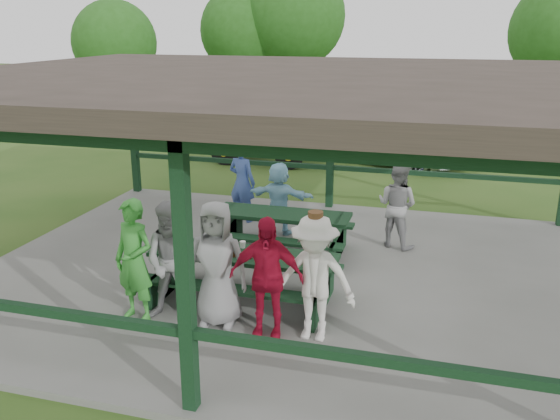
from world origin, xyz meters
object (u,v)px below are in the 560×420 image
(contestant_green, at_px, (134,261))
(contestant_red, at_px, (266,277))
(spectator_grey, at_px, (397,205))
(contestant_grey_mid, at_px, (217,264))
(contestant_grey_left, at_px, (174,261))
(farm_trailer, at_px, (265,137))
(picnic_table_near, at_px, (244,270))
(contestant_white_fedora, at_px, (314,278))
(pickup_truck, at_px, (389,137))
(picnic_table_far, at_px, (282,228))
(spectator_blue, at_px, (242,182))
(spectator_lblue, at_px, (279,198))

(contestant_green, height_order, contestant_red, contestant_green)
(spectator_grey, bearing_deg, contestant_grey_mid, 83.13)
(contestant_grey_left, xyz_separation_m, farm_trailer, (-1.84, 10.24, -0.20))
(picnic_table_near, relative_size, contestant_red, 1.67)
(contestant_white_fedora, relative_size, spectator_grey, 1.10)
(contestant_grey_left, distance_m, pickup_truck, 11.45)
(picnic_table_far, distance_m, contestant_red, 2.97)
(spectator_grey, distance_m, pickup_truck, 7.69)
(spectator_blue, distance_m, spectator_grey, 3.26)
(contestant_white_fedora, bearing_deg, spectator_blue, 122.13)
(spectator_blue, distance_m, pickup_truck, 7.37)
(contestant_red, distance_m, pickup_truck, 11.43)
(picnic_table_near, height_order, contestant_red, contestant_red)
(contestant_green, bearing_deg, spectator_lblue, 92.03)
(contestant_green, xyz_separation_m, farm_trailer, (-1.33, 10.40, -0.22))
(contestant_red, relative_size, spectator_blue, 0.99)
(picnic_table_far, bearing_deg, spectator_blue, 129.88)
(contestant_green, relative_size, spectator_blue, 1.04)
(picnic_table_near, bearing_deg, pickup_truck, 84.35)
(contestant_grey_mid, height_order, spectator_lblue, contestant_grey_mid)
(picnic_table_near, bearing_deg, spectator_lblue, 95.85)
(picnic_table_near, height_order, picnic_table_far, same)
(picnic_table_near, bearing_deg, contestant_grey_left, -133.06)
(contestant_green, bearing_deg, spectator_grey, 65.62)
(spectator_lblue, bearing_deg, picnic_table_near, 100.83)
(contestant_grey_mid, bearing_deg, spectator_lblue, 86.23)
(picnic_table_far, height_order, pickup_truck, pickup_truck)
(contestant_grey_mid, relative_size, spectator_lblue, 1.22)
(contestant_white_fedora, xyz_separation_m, spectator_blue, (-2.48, 4.33, -0.01))
(spectator_grey, bearing_deg, spectator_lblue, 20.02)
(spectator_lblue, xyz_separation_m, pickup_truck, (1.35, 7.53, -0.09))
(contestant_grey_left, bearing_deg, contestant_grey_mid, -10.85)
(contestant_grey_mid, distance_m, contestant_red, 0.74)
(picnic_table_near, height_order, pickup_truck, pickup_truck)
(picnic_table_near, distance_m, contestant_green, 1.60)
(farm_trailer, bearing_deg, contestant_green, -81.77)
(contestant_grey_mid, xyz_separation_m, spectator_lblue, (-0.20, 3.76, -0.16))
(picnic_table_near, bearing_deg, farm_trailer, 105.20)
(contestant_green, distance_m, contestant_white_fedora, 2.48)
(spectator_grey, distance_m, farm_trailer, 7.97)
(picnic_table_far, height_order, spectator_blue, spectator_blue)
(contestant_green, height_order, pickup_truck, contestant_green)
(contestant_red, height_order, spectator_grey, contestant_red)
(contestant_grey_mid, bearing_deg, pickup_truck, 77.40)
(contestant_red, bearing_deg, contestant_green, 174.03)
(picnic_table_far, relative_size, spectator_grey, 1.52)
(picnic_table_far, xyz_separation_m, spectator_grey, (1.92, 0.90, 0.32))
(picnic_table_near, bearing_deg, contestant_green, -142.81)
(picnic_table_near, height_order, spectator_blue, spectator_blue)
(contestant_grey_left, relative_size, contestant_red, 1.03)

